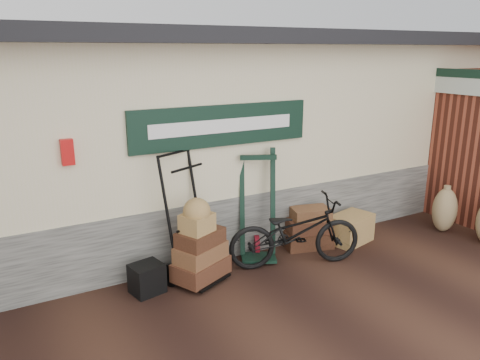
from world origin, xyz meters
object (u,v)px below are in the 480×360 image
porter_trolley (188,217)px  wicker_hamper (351,228)px  bicycle (295,229)px  green_barrow (258,205)px  black_trunk (147,278)px  suitcase_stack (308,227)px

porter_trolley → wicker_hamper: 2.76m
wicker_hamper → bicycle: bearing=-169.1°
green_barrow → black_trunk: green_barrow is taller
bicycle → porter_trolley: bearing=93.6°
porter_trolley → bicycle: bearing=-38.1°
wicker_hamper → black_trunk: 3.31m
suitcase_stack → bicycle: size_ratio=0.38×
wicker_hamper → black_trunk: size_ratio=1.80×
bicycle → suitcase_stack: bearing=-34.9°
green_barrow → suitcase_stack: bearing=21.2°
porter_trolley → wicker_hamper: bearing=-26.6°
porter_trolley → suitcase_stack: 2.07m
wicker_hamper → bicycle: bicycle is taller
green_barrow → black_trunk: bearing=-147.6°
porter_trolley → black_trunk: (-0.62, -0.09, -0.67)m
green_barrow → bicycle: 0.63m
green_barrow → bicycle: size_ratio=0.85×
suitcase_stack → bicycle: 0.74m
suitcase_stack → bicycle: bicycle is taller
suitcase_stack → wicker_hamper: 0.73m
black_trunk → suitcase_stack: bearing=3.7°
porter_trolley → bicycle: (1.43, -0.35, -0.32)m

